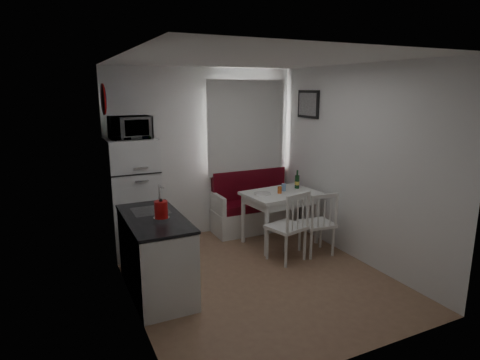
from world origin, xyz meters
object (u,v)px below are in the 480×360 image
(microwave, at_px, (130,127))
(wine_bottle, at_px, (297,179))
(chair_right, at_px, (321,217))
(kettle, at_px, (161,210))
(chair_left, at_px, (291,220))
(bench, at_px, (254,211))
(fridge, at_px, (134,197))
(kitchen_counter, at_px, (156,254))
(dining_table, at_px, (281,198))

(microwave, relative_size, wine_bottle, 1.88)
(chair_right, distance_m, kettle, 2.30)
(chair_left, xyz_separation_m, microwave, (-1.78, 1.19, 1.18))
(bench, height_order, chair_right, bench)
(chair_left, bearing_deg, fridge, 130.21)
(kitchen_counter, height_order, bench, kitchen_counter)
(bench, xyz_separation_m, kettle, (-1.91, -1.51, 0.69))
(chair_left, relative_size, fridge, 0.34)
(dining_table, bearing_deg, kettle, -163.59)
(dining_table, relative_size, chair_right, 2.29)
(microwave, bearing_deg, kettle, -88.72)
(microwave, xyz_separation_m, wine_bottle, (2.38, -0.42, -0.85))
(fridge, xyz_separation_m, microwave, (0.00, -0.05, 0.97))
(chair_right, height_order, kettle, kettle)
(chair_right, distance_m, fridge, 2.61)
(dining_table, distance_m, wine_bottle, 0.43)
(bench, height_order, microwave, microwave)
(dining_table, bearing_deg, chair_left, -116.33)
(bench, height_order, dining_table, bench)
(bench, bearing_deg, kettle, -141.79)
(bench, relative_size, dining_table, 1.22)
(dining_table, xyz_separation_m, chair_right, (0.25, -0.66, -0.14))
(chair_right, xyz_separation_m, microwave, (-2.28, 1.19, 1.22))
(chair_left, height_order, fridge, fridge)
(kettle, bearing_deg, chair_right, 3.99)
(bench, relative_size, chair_left, 2.48)
(fridge, bearing_deg, dining_table, -15.70)
(bench, height_order, chair_left, bench)
(dining_table, relative_size, microwave, 2.09)
(dining_table, height_order, chair_left, chair_left)
(fridge, bearing_deg, kitchen_counter, -90.90)
(dining_table, bearing_deg, wine_bottle, 10.07)
(microwave, xyz_separation_m, kettle, (0.03, -1.34, -0.77))
(dining_table, bearing_deg, kitchen_counter, -167.75)
(kettle, xyz_separation_m, wine_bottle, (2.35, 0.92, -0.08))
(chair_right, bearing_deg, kitchen_counter, -174.13)
(kitchen_counter, distance_m, chair_left, 1.81)
(fridge, height_order, wine_bottle, fridge)
(kitchen_counter, relative_size, dining_table, 1.18)
(chair_left, height_order, chair_right, chair_left)
(fridge, bearing_deg, chair_left, -34.83)
(bench, relative_size, fridge, 0.84)
(chair_left, xyz_separation_m, fridge, (-1.78, 1.24, 0.22))
(kettle, bearing_deg, bench, 38.21)
(kitchen_counter, distance_m, microwave, 1.79)
(microwave, bearing_deg, dining_table, -14.38)
(kettle, bearing_deg, wine_bottle, 21.37)
(chair_right, distance_m, microwave, 2.85)
(dining_table, xyz_separation_m, microwave, (-2.03, 0.52, 1.08))
(chair_right, bearing_deg, dining_table, 116.29)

